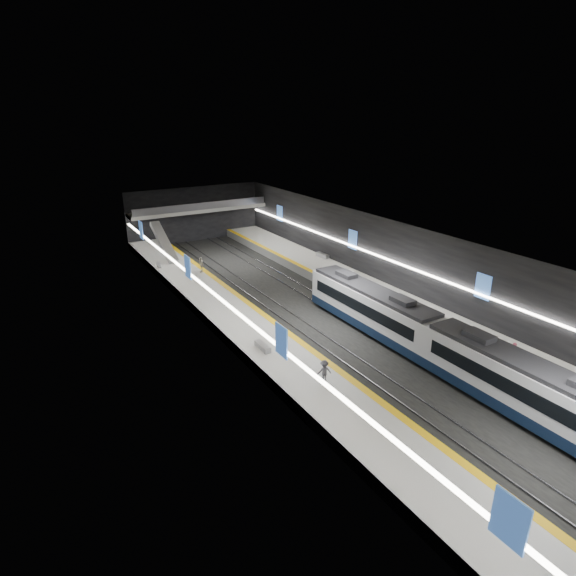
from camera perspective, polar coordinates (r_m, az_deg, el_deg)
ground at (r=44.58m, az=5.20°, el=-4.44°), size 70.00×70.00×0.00m
ceiling at (r=41.83m, az=5.55°, el=5.53°), size 20.00×70.00×0.04m
wall_left at (r=38.39m, az=-6.85°, el=-2.26°), size 0.04×70.00×8.00m
wall_right at (r=49.31m, az=14.86°, el=2.43°), size 0.04×70.00×8.00m
wall_back at (r=73.17m, az=-11.00°, el=8.60°), size 20.00×0.04×8.00m
platform_left at (r=40.82m, az=-3.43°, el=-6.10°), size 5.00×70.00×1.00m
tile_surface_left at (r=40.59m, az=-3.44°, el=-5.45°), size 5.00×70.00×0.02m
tactile_strip_left at (r=41.53m, az=-0.74°, el=-4.77°), size 0.60×70.00×0.02m
platform_right at (r=48.83m, az=12.40°, el=-1.91°), size 5.00×70.00×1.00m
tile_surface_right at (r=48.64m, az=12.45°, el=-1.36°), size 5.00×70.00×0.02m
tactile_strip_right at (r=47.24m, az=10.48°, el=-1.87°), size 0.60×70.00×0.02m
rails at (r=44.56m, az=5.20°, el=-4.37°), size 6.52×70.00×0.12m
train at (r=38.58m, az=17.03°, el=-5.90°), size 2.69×30.04×3.60m
ad_posters at (r=43.63m, az=4.62°, el=1.40°), size 19.94×53.50×2.20m
cove_light_left at (r=38.54m, az=-6.57°, el=-2.47°), size 0.25×68.60×0.12m
cove_light_right at (r=49.23m, az=14.67°, el=2.18°), size 0.25×68.60×0.12m
mezzanine_bridge at (r=71.06m, az=-10.48°, el=9.13°), size 20.00×3.00×1.50m
escalator at (r=62.86m, az=-14.51°, el=5.31°), size 1.20×7.50×3.92m
bench_left_near at (r=38.05m, az=-3.03°, el=-6.96°), size 0.53×1.85×0.45m
bench_left_far at (r=59.40m, az=-15.07°, el=2.66°), size 0.77×1.69×0.40m
bench_right_far at (r=61.02m, az=4.11°, el=3.86°), size 0.70×2.08×0.50m
passenger_right_a at (r=39.32m, az=25.14°, el=-7.04°), size 0.47×0.67×1.76m
passenger_left_a at (r=56.08m, az=-10.24°, el=2.73°), size 0.70×1.12×1.77m
passenger_left_b at (r=33.69m, az=4.31°, el=-9.81°), size 1.16×0.85×1.61m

